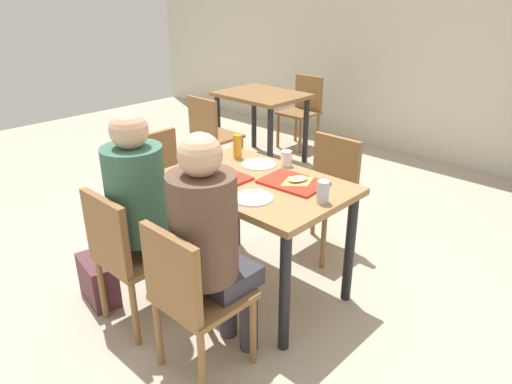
{
  "coord_description": "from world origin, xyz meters",
  "views": [
    {
      "loc": [
        1.77,
        -1.87,
        1.82
      ],
      "look_at": [
        0.0,
        0.0,
        0.68
      ],
      "focal_mm": 33.0,
      "sensor_mm": 36.0,
      "label": 1
    }
  ],
  "objects_px": {
    "chair_far_side": "(327,186)",
    "handbag": "(98,280)",
    "chair_near_left": "(125,251)",
    "condiment_bottle": "(237,147)",
    "person_in_red": "(143,202)",
    "tray_red_far": "(293,183)",
    "tray_red_near": "(218,176)",
    "pizza_slice_b": "(298,180)",
    "background_chair_near": "(211,132)",
    "plastic_cup_c": "(213,153)",
    "pizza_slice_a": "(213,174)",
    "main_table": "(256,198)",
    "paper_plate_near_edge": "(253,198)",
    "person_in_brown_jacket": "(210,236)",
    "plastic_cup_a": "(286,158)",
    "background_chair_far": "(303,106)",
    "foil_bundle": "(202,155)",
    "paper_plate_center": "(259,164)",
    "background_table": "(261,105)",
    "plastic_cup_b": "(220,189)",
    "soda_can": "(323,192)",
    "chair_near_right": "(190,292)",
    "chair_left_end": "(164,181)"
  },
  "relations": [
    {
      "from": "chair_near_right",
      "to": "paper_plate_center",
      "type": "distance_m",
      "value": 1.08
    },
    {
      "from": "main_table",
      "to": "condiment_bottle",
      "type": "bearing_deg",
      "value": 150.9
    },
    {
      "from": "chair_left_end",
      "to": "plastic_cup_a",
      "type": "bearing_deg",
      "value": 18.76
    },
    {
      "from": "handbag",
      "to": "background_table",
      "type": "xyz_separation_m",
      "value": [
        -1.01,
        2.58,
        0.49
      ]
    },
    {
      "from": "handbag",
      "to": "tray_red_near",
      "type": "bearing_deg",
      "value": 55.76
    },
    {
      "from": "paper_plate_center",
      "to": "chair_far_side",
      "type": "bearing_deg",
      "value": 73.19
    },
    {
      "from": "chair_far_side",
      "to": "soda_can",
      "type": "distance_m",
      "value": 0.93
    },
    {
      "from": "tray_red_far",
      "to": "background_chair_far",
      "type": "xyz_separation_m",
      "value": [
        -1.83,
        2.44,
        -0.28
      ]
    },
    {
      "from": "person_in_brown_jacket",
      "to": "plastic_cup_b",
      "type": "bearing_deg",
      "value": 129.72
    },
    {
      "from": "pizza_slice_a",
      "to": "background_chair_near",
      "type": "relative_size",
      "value": 0.27
    },
    {
      "from": "chair_left_end",
      "to": "plastic_cup_c",
      "type": "relative_size",
      "value": 8.37
    },
    {
      "from": "main_table",
      "to": "plastic_cup_a",
      "type": "xyz_separation_m",
      "value": [
        -0.03,
        0.31,
        0.16
      ]
    },
    {
      "from": "background_table",
      "to": "condiment_bottle",
      "type": "bearing_deg",
      "value": -51.64
    },
    {
      "from": "background_chair_far",
      "to": "foil_bundle",
      "type": "bearing_deg",
      "value": -65.54
    },
    {
      "from": "person_in_red",
      "to": "soda_can",
      "type": "height_order",
      "value": "person_in_red"
    },
    {
      "from": "tray_red_far",
      "to": "background_chair_near",
      "type": "xyz_separation_m",
      "value": [
        -1.83,
        0.97,
        -0.28
      ]
    },
    {
      "from": "tray_red_far",
      "to": "background_chair_near",
      "type": "distance_m",
      "value": 2.09
    },
    {
      "from": "tray_red_near",
      "to": "pizza_slice_b",
      "type": "height_order",
      "value": "pizza_slice_b"
    },
    {
      "from": "main_table",
      "to": "chair_near_right",
      "type": "bearing_deg",
      "value": -69.74
    },
    {
      "from": "chair_far_side",
      "to": "background_chair_near",
      "type": "relative_size",
      "value": 1.0
    },
    {
      "from": "chair_near_right",
      "to": "person_in_brown_jacket",
      "type": "xyz_separation_m",
      "value": [
        0.0,
        0.14,
        0.25
      ]
    },
    {
      "from": "tray_red_near",
      "to": "paper_plate_center",
      "type": "distance_m",
      "value": 0.33
    },
    {
      "from": "paper_plate_near_edge",
      "to": "pizza_slice_b",
      "type": "xyz_separation_m",
      "value": [
        0.05,
        0.33,
        0.02
      ]
    },
    {
      "from": "plastic_cup_b",
      "to": "background_table",
      "type": "height_order",
      "value": "plastic_cup_b"
    },
    {
      "from": "chair_far_side",
      "to": "condiment_bottle",
      "type": "height_order",
      "value": "condiment_bottle"
    },
    {
      "from": "person_in_red",
      "to": "tray_red_far",
      "type": "bearing_deg",
      "value": 56.79
    },
    {
      "from": "chair_far_side",
      "to": "handbag",
      "type": "xyz_separation_m",
      "value": [
        -0.63,
        -1.51,
        -0.35
      ]
    },
    {
      "from": "tray_red_far",
      "to": "background_table",
      "type": "height_order",
      "value": "tray_red_far"
    },
    {
      "from": "tray_red_far",
      "to": "plastic_cup_a",
      "type": "relative_size",
      "value": 3.6
    },
    {
      "from": "person_in_brown_jacket",
      "to": "foil_bundle",
      "type": "xyz_separation_m",
      "value": [
        -0.74,
        0.59,
        0.08
      ]
    },
    {
      "from": "chair_near_left",
      "to": "plastic_cup_c",
      "type": "distance_m",
      "value": 0.88
    },
    {
      "from": "handbag",
      "to": "paper_plate_near_edge",
      "type": "bearing_deg",
      "value": 35.45
    },
    {
      "from": "chair_left_end",
      "to": "plastic_cup_c",
      "type": "distance_m",
      "value": 0.59
    },
    {
      "from": "plastic_cup_c",
      "to": "paper_plate_near_edge",
      "type": "bearing_deg",
      "value": -22.72
    },
    {
      "from": "person_in_red",
      "to": "pizza_slice_a",
      "type": "relative_size",
      "value": 5.48
    },
    {
      "from": "chair_near_left",
      "to": "plastic_cup_b",
      "type": "height_order",
      "value": "plastic_cup_b"
    },
    {
      "from": "chair_near_left",
      "to": "condiment_bottle",
      "type": "xyz_separation_m",
      "value": [
        -0.08,
        0.95,
        0.35
      ]
    },
    {
      "from": "plastic_cup_b",
      "to": "soda_can",
      "type": "distance_m",
      "value": 0.55
    },
    {
      "from": "person_in_red",
      "to": "person_in_brown_jacket",
      "type": "distance_m",
      "value": 0.55
    },
    {
      "from": "paper_plate_center",
      "to": "background_chair_near",
      "type": "bearing_deg",
      "value": 149.11
    },
    {
      "from": "chair_left_end",
      "to": "background_chair_far",
      "type": "relative_size",
      "value": 1.0
    },
    {
      "from": "plastic_cup_b",
      "to": "handbag",
      "type": "xyz_separation_m",
      "value": [
        -0.65,
        -0.45,
        -0.67
      ]
    },
    {
      "from": "person_in_red",
      "to": "handbag",
      "type": "distance_m",
      "value": 0.71
    },
    {
      "from": "handbag",
      "to": "background_chair_far",
      "type": "distance_m",
      "value": 3.48
    },
    {
      "from": "paper_plate_center",
      "to": "background_chair_far",
      "type": "height_order",
      "value": "background_chair_far"
    },
    {
      "from": "main_table",
      "to": "condiment_bottle",
      "type": "distance_m",
      "value": 0.45
    },
    {
      "from": "chair_near_left",
      "to": "chair_far_side",
      "type": "relative_size",
      "value": 1.0
    },
    {
      "from": "person_in_red",
      "to": "plastic_cup_c",
      "type": "bearing_deg",
      "value": 104.04
    },
    {
      "from": "plastic_cup_c",
      "to": "pizza_slice_a",
      "type": "bearing_deg",
      "value": -41.6
    },
    {
      "from": "tray_red_far",
      "to": "background_chair_far",
      "type": "height_order",
      "value": "background_chair_far"
    }
  ]
}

